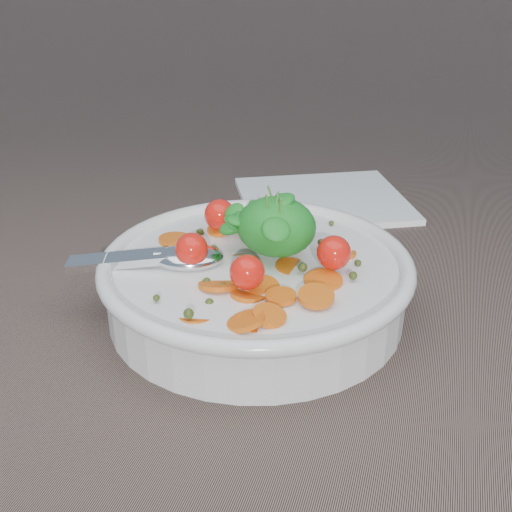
# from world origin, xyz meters

# --- Properties ---
(ground) EXTENTS (6.00, 6.00, 0.00)m
(ground) POSITION_xyz_m (0.00, 0.00, 0.00)
(ground) COLOR #755F53
(ground) RESTS_ON ground
(bowl) EXTENTS (0.26, 0.24, 0.10)m
(bowl) POSITION_xyz_m (0.02, 0.01, 0.03)
(bowl) COLOR white
(bowl) RESTS_ON ground
(napkin) EXTENTS (0.23, 0.22, 0.01)m
(napkin) POSITION_xyz_m (0.03, 0.25, 0.00)
(napkin) COLOR white
(napkin) RESTS_ON ground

